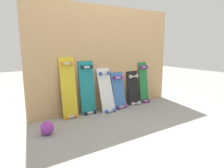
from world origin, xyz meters
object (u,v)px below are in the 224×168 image
object	(u,v)px
skateboard_white	(106,92)
skateboard_yellow	(69,90)
rubber_ball	(47,128)
skateboard_blue	(119,92)
skateboard_green	(144,84)
skateboard_teal	(88,90)
skateboard_black	(133,90)

from	to	relation	value
skateboard_white	skateboard_yellow	bearing A→B (deg)	175.06
rubber_ball	skateboard_blue	bearing A→B (deg)	16.69
skateboard_yellow	skateboard_white	xyz separation A→B (m)	(0.59, -0.05, -0.10)
rubber_ball	skateboard_white	bearing A→B (deg)	19.00
skateboard_green	rubber_ball	size ratio (longest dim) A/B	4.93
skateboard_teal	rubber_ball	xyz separation A→B (m)	(-0.74, -0.41, -0.28)
skateboard_black	skateboard_yellow	bearing A→B (deg)	-179.81
skateboard_black	skateboard_green	xyz separation A→B (m)	(0.24, -0.00, 0.07)
skateboard_white	skateboard_black	size ratio (longest dim) A/B	1.15
skateboard_teal	skateboard_white	distance (m)	0.31
skateboard_teal	skateboard_green	xyz separation A→B (m)	(1.12, -0.01, -0.03)
skateboard_yellow	skateboard_green	bearing A→B (deg)	0.06
skateboard_green	rubber_ball	xyz separation A→B (m)	(-1.86, -0.41, -0.25)
skateboard_teal	skateboard_green	distance (m)	1.12
skateboard_yellow	skateboard_green	size ratio (longest dim) A/B	1.18
skateboard_black	skateboard_teal	bearing A→B (deg)	179.83
skateboard_yellow	skateboard_teal	world-z (taller)	skateboard_yellow
skateboard_white	skateboard_blue	world-z (taller)	skateboard_white
skateboard_green	rubber_ball	bearing A→B (deg)	-167.60
skateboard_yellow	rubber_ball	xyz separation A→B (m)	(-0.45, -0.41, -0.31)
skateboard_yellow	skateboard_teal	xyz separation A→B (m)	(0.30, 0.01, -0.03)
skateboard_blue	skateboard_green	distance (m)	0.57
skateboard_black	rubber_ball	distance (m)	1.68
skateboard_blue	skateboard_green	bearing A→B (deg)	1.95
skateboard_black	rubber_ball	world-z (taller)	skateboard_black
skateboard_white	skateboard_green	distance (m)	0.83
skateboard_green	skateboard_blue	bearing A→B (deg)	-178.05
skateboard_blue	rubber_ball	distance (m)	1.37
skateboard_black	skateboard_blue	bearing A→B (deg)	-176.17
skateboard_yellow	skateboard_black	bearing A→B (deg)	0.19
skateboard_blue	skateboard_teal	bearing A→B (deg)	177.52
skateboard_yellow	skateboard_black	size ratio (longest dim) A/B	1.44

